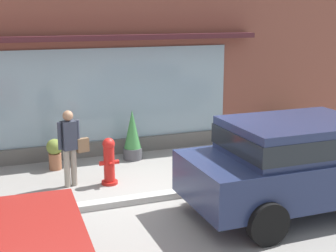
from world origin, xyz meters
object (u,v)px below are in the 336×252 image
Objects in this scene: potted_plant_by_entrance at (132,136)px; potted_plant_window_center at (291,128)px; parked_car_navy at (301,159)px; potted_plant_low_front at (55,152)px; fire_hydrant at (109,161)px; pedestrian_with_handbag at (70,143)px.

potted_plant_by_entrance is 4.41m from potted_plant_window_center.
parked_car_navy is 4.34m from potted_plant_by_entrance.
parked_car_navy reaches higher than potted_plant_low_front.
potted_plant_window_center is (4.41, -0.03, -0.19)m from potted_plant_by_entrance.
fire_hydrant is at bearing -122.70° from potted_plant_by_entrance.
pedestrian_with_handbag is at bearing -81.82° from potted_plant_low_front.
parked_car_navy reaches higher than potted_plant_window_center.
parked_car_navy is 4.65m from potted_plant_window_center.
potted_plant_window_center is at bearing 0.74° from potted_plant_low_front.
fire_hydrant is 0.62× the size of pedestrian_with_handbag.
potted_plant_by_entrance is at bearing 179.67° from potted_plant_window_center.
fire_hydrant is at bearing -25.15° from pedestrian_with_handbag.
pedestrian_with_handbag is 0.36× the size of parked_car_navy.
pedestrian_with_handbag is at bearing 143.45° from parked_car_navy.
fire_hydrant reaches higher than potted_plant_low_front.
potted_plant_by_entrance is (-1.88, 3.89, -0.36)m from parked_car_navy.
potted_plant_low_front is at bearing 123.97° from fire_hydrant.
potted_plant_by_entrance is 1.72× the size of potted_plant_low_front.
pedestrian_with_handbag reaches higher than fire_hydrant.
pedestrian_with_handbag is (-0.73, 0.16, 0.40)m from fire_hydrant.
potted_plant_window_center is at bearing 14.84° from fire_hydrant.
pedestrian_with_handbag is 4.40m from parked_car_navy.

